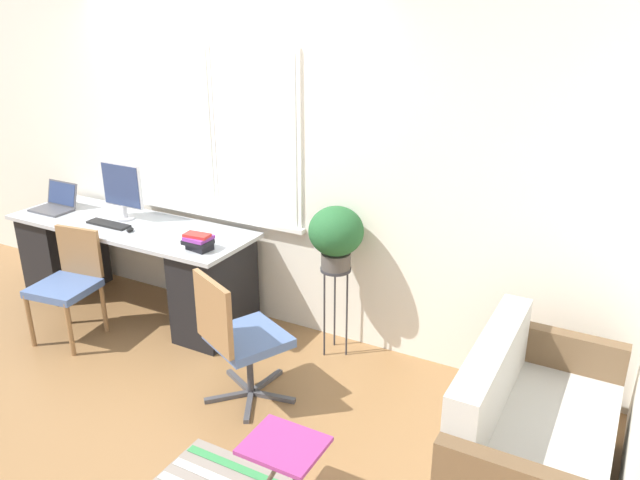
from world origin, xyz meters
name	(u,v)px	position (x,y,z in m)	size (l,w,h in m)	color
ground_plane	(175,348)	(0.00, 0.00, 0.00)	(14.00, 14.00, 0.00)	olive
wall_back_with_window	(226,151)	(0.00, 0.78, 1.35)	(9.00, 0.12, 2.70)	white
desk	(134,264)	(-0.69, 0.35, 0.41)	(2.14, 0.70, 0.77)	#B2B7BC
laptop	(55,204)	(-1.51, 0.32, 0.82)	(0.34, 0.27, 0.23)	#4C4C51
monitor	(122,189)	(-0.81, 0.43, 1.02)	(0.41, 0.16, 0.47)	silver
keyboard	(109,224)	(-0.82, 0.25, 0.77)	(0.39, 0.11, 0.02)	black
mouse	(130,230)	(-0.55, 0.22, 0.78)	(0.04, 0.07, 0.03)	black
book_stack	(198,241)	(0.15, 0.19, 0.83)	(0.21, 0.17, 0.12)	black
desk_chair_wooden	(69,281)	(-0.81, -0.21, 0.46)	(0.48, 0.49, 0.84)	olive
office_chair_swivel	(238,336)	(0.82, -0.28, 0.47)	(0.61, 0.63, 0.90)	#47474C
couch_loveseat	(528,444)	(2.62, -0.23, 0.30)	(0.70, 1.33, 0.85)	beige
plant_stand	(336,282)	(1.09, 0.54, 0.58)	(0.22, 0.22, 0.68)	#333338
potted_plant	(336,234)	(1.09, 0.54, 0.94)	(0.39, 0.39, 0.45)	#514C47
folding_stool	(284,450)	(1.56, -0.94, 0.36)	(0.39, 0.33, 0.40)	#93337A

